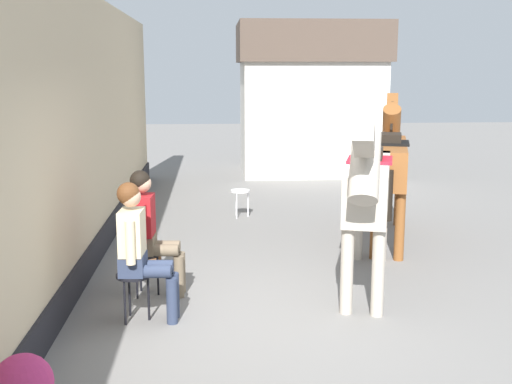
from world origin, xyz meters
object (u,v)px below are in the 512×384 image
object	(u,v)px
seated_visitor_far	(149,226)
saddled_horse_far	(390,160)
saddled_horse_near	(368,187)
satchel_bag	(150,258)
seated_visitor_near	(139,245)
spare_stool_white	(240,194)

from	to	relation	value
seated_visitor_far	saddled_horse_far	size ratio (longest dim) A/B	0.48
seated_visitor_far	saddled_horse_far	distance (m)	3.93
saddled_horse_near	satchel_bag	distance (m)	2.91
saddled_horse_near	seated_visitor_near	bearing A→B (deg)	-161.29
seated_visitor_far	satchel_bag	distance (m)	1.26
seated_visitor_near	saddled_horse_near	distance (m)	2.61
seated_visitor_near	seated_visitor_far	distance (m)	0.73
satchel_bag	saddled_horse_near	bearing A→B (deg)	-17.97
saddled_horse_near	saddled_horse_far	bearing A→B (deg)	68.59
saddled_horse_near	satchel_bag	bearing A→B (deg)	159.14
spare_stool_white	satchel_bag	size ratio (longest dim) A/B	1.64
seated_visitor_far	spare_stool_white	xyz separation A→B (m)	(1.13, 3.71, -0.38)
saddled_horse_near	spare_stool_white	xyz separation A→B (m)	(-1.28, 3.62, -0.76)
saddled_horse_far	seated_visitor_near	bearing A→B (deg)	-138.11
satchel_bag	seated_visitor_far	bearing A→B (deg)	-80.65
seated_visitor_far	spare_stool_white	distance (m)	3.90
saddled_horse_near	spare_stool_white	size ratio (longest dim) A/B	6.35
satchel_bag	saddled_horse_far	bearing A→B (deg)	21.61
spare_stool_white	seated_visitor_near	bearing A→B (deg)	-104.69
seated_visitor_near	satchel_bag	xyz separation A→B (m)	(-0.09, 1.79, -0.68)
saddled_horse_near	spare_stool_white	distance (m)	3.91
saddled_horse_near	satchel_bag	xyz separation A→B (m)	(-2.53, 0.96, -1.06)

